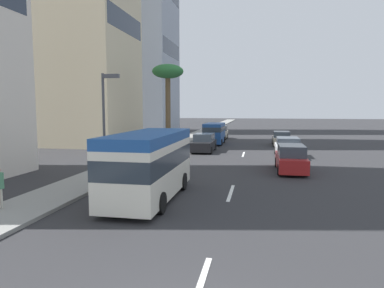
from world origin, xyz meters
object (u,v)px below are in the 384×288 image
Objects in this scene: car_third at (220,133)px; street_lamp at (106,113)px; van_sixth at (214,132)px; car_seventh at (281,139)px; palm_tree at (168,76)px; car_second at (204,143)px; minibus_lead at (149,163)px; pedestrian_near_lamp at (142,146)px; car_fifth at (291,159)px; car_fourth at (287,147)px.

car_third is 0.75× the size of street_lamp.
van_sixth is 1.15× the size of car_seventh.
car_seventh is 0.52× the size of palm_tree.
street_lamp is at bearing -12.25° from car_second.
van_sixth is 8.06m from palm_tree.
palm_tree is (3.80, 4.40, 6.53)m from car_second.
pedestrian_near_lamp is (11.47, 4.32, -0.58)m from minibus_lead.
minibus_lead reaches higher than car_fifth.
street_lamp is at bearing 117.87° from car_fifth.
van_sixth is at bearing -154.85° from pedestrian_near_lamp.
car_fifth is 18.16m from palm_tree.
van_sixth is (6.78, -0.10, 0.55)m from car_second.
van_sixth is at bearing 0.95° from car_third.
car_fifth is at bearing 23.81° from van_sixth.
street_lamp is (-14.08, 3.06, 2.95)m from car_second.
car_fifth is 0.95× the size of van_sixth.
car_third is at bearing 25.58° from car_fourth.
car_fourth is 8.60m from car_seventh.
car_fourth is (-1.84, -7.30, -0.03)m from car_second.
van_sixth reaches higher than car_third.
minibus_lead is 1.58× the size of car_seventh.
car_third is 16.93m from car_fourth.
car_fifth is 11.71m from street_lamp.
car_second is at bearing 0.04° from car_third.
palm_tree reaches higher than pedestrian_near_lamp.
van_sixth is at bearing 89.79° from car_seventh.
minibus_lead reaches higher than pedestrian_near_lamp.
minibus_lead reaches higher than van_sixth.
pedestrian_near_lamp reaches higher than car_fourth.
minibus_lead is 0.81× the size of palm_tree.
van_sixth reaches higher than car_second.
palm_tree reaches higher than minibus_lead.
car_third reaches higher than car_second.
car_second is 0.95× the size of car_fifth.
van_sixth reaches higher than car_seventh.
van_sixth is at bearing -8.60° from street_lamp.
street_lamp reaches higher than van_sixth.
minibus_lead is 16.66m from car_fourth.
car_second is 6.81m from van_sixth.
minibus_lead is at bearing 0.46° from car_third.
car_fourth is 11.25m from van_sixth.
car_seventh is (23.66, -7.11, -0.89)m from minibus_lead.
pedestrian_near_lamp is at bearing -18.90° from van_sixth.
car_fifth reaches higher than car_fourth.
car_fourth is 0.57× the size of palm_tree.
car_second is 1.05× the size of car_third.
minibus_lead is 23.69m from van_sixth.
car_third is 0.99× the size of car_seventh.
car_seventh is 16.71m from pedestrian_near_lamp.
pedestrian_near_lamp is at bearing 107.53° from car_fourth.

